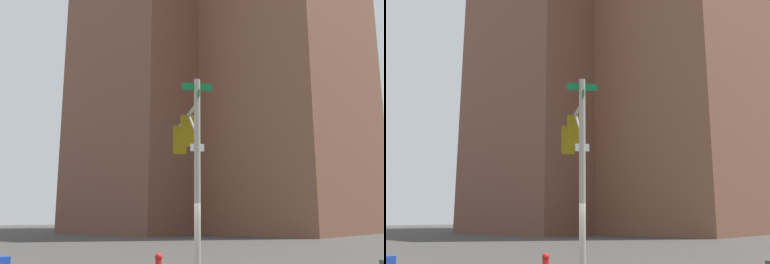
% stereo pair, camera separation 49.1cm
% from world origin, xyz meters
% --- Properties ---
extents(signal_pole_assembly, '(3.45, 4.16, 6.54)m').
position_xyz_m(signal_pole_assembly, '(-1.29, -0.86, 4.49)').
color(signal_pole_assembly, '#9E998C').
rests_on(signal_pole_assembly, ground_plane).
extents(building_brick_nearside, '(23.74, 21.08, 53.64)m').
position_xyz_m(building_brick_nearside, '(-42.04, -19.94, 26.82)').
color(building_brick_nearside, brown).
rests_on(building_brick_nearside, ground_plane).
extents(building_brick_midblock, '(17.18, 15.97, 37.89)m').
position_xyz_m(building_brick_midblock, '(-45.50, -27.87, 18.95)').
color(building_brick_midblock, '#845B47').
rests_on(building_brick_midblock, ground_plane).
extents(building_brick_farside, '(22.54, 18.05, 44.42)m').
position_xyz_m(building_brick_farside, '(-33.03, -33.81, 22.21)').
color(building_brick_farside, brown).
rests_on(building_brick_farside, ground_plane).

